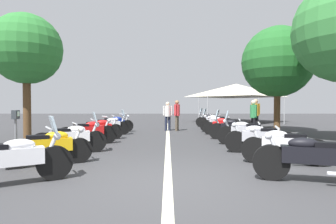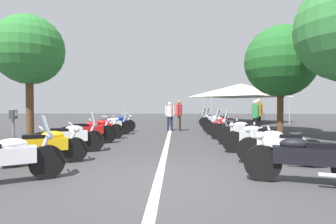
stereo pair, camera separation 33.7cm
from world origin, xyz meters
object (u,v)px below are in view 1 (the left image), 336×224
Objects in this scene: motorcycle_right_row_4 at (234,128)px; roadside_tree_2 at (278,62)px; motorcycle_left_row_2 at (71,138)px; bystander_1 at (168,114)px; motorcycle_right_row_7 at (216,121)px; motorcycle_right_row_6 at (219,123)px; bystander_0 at (254,115)px; motorcycle_left_row_5 at (109,125)px; bystander_3 at (177,113)px; motorcycle_right_row_1 at (284,145)px; motorcycle_left_row_4 at (99,129)px; bystander_2 at (256,113)px; motorcycle_right_row_3 at (246,132)px; event_tent at (236,90)px; motorcycle_left_row_1 at (49,146)px; motorcycle_right_row_0 at (313,158)px; parking_meter at (16,126)px; motorcycle_right_row_2 at (260,138)px; motorcycle_right_row_8 at (211,120)px; motorcycle_left_row_3 at (88,132)px; motorcycle_left_row_6 at (114,123)px; motorcycle_right_row_5 at (225,126)px; motorcycle_left_row_0 at (10,159)px; roadside_tree_1 at (26,50)px.

motorcycle_right_row_4 is 0.37× the size of roadside_tree_2.
bystander_1 reaches higher than motorcycle_left_row_2.
motorcycle_right_row_4 is 4.62m from motorcycle_right_row_7.
bystander_0 reaches higher than motorcycle_right_row_6.
motorcycle_right_row_6 is at bearing -8.52° from motorcycle_left_row_5.
motorcycle_left_row_2 is at bearing 85.97° from bystander_3.
motorcycle_left_row_4 is at bearing -22.79° from motorcycle_right_row_1.
bystander_0 reaches higher than motorcycle_left_row_2.
motorcycle_left_row_4 is 1.13× the size of bystander_2.
motorcycle_left_row_2 is 11.05m from roadside_tree_2.
event_tent is (12.96, -2.96, 2.17)m from motorcycle_right_row_3.
motorcycle_right_row_6 reaches higher than motorcycle_left_row_1.
parking_meter is at bearing 1.61° from motorcycle_right_row_0.
motorcycle_right_row_4 is at bearing 12.81° from motorcycle_left_row_1.
motorcycle_right_row_2 is 1.60m from motorcycle_right_row_3.
motorcycle_right_row_7 is 1.68m from motorcycle_right_row_8.
motorcycle_left_row_1 is at bearing 90.57° from bystander_3.
motorcycle_right_row_7 is (6.04, -0.01, 0.00)m from motorcycle_right_row_3.
bystander_3 is at bearing 82.17° from roadside_tree_2.
motorcycle_left_row_3 is 3.07m from motorcycle_left_row_5.
roadside_tree_2 is (1.44, -8.50, 3.20)m from motorcycle_left_row_5.
bystander_3 reaches higher than motorcycle_left_row_6.
motorcycle_right_row_6 reaches higher than motorcycle_right_row_5.
motorcycle_left_row_0 reaches higher than motorcycle_left_row_6.
motorcycle_left_row_1 is 0.92× the size of motorcycle_right_row_6.
motorcycle_right_row_0 reaches higher than motorcycle_left_row_1.
motorcycle_left_row_5 is 1.53× the size of parking_meter.
motorcycle_left_row_2 is at bearing 31.66° from motorcycle_right_row_3.
bystander_0 is (-4.66, -1.27, 0.50)m from motorcycle_right_row_8.
motorcycle_left_row_4 is (3.15, 0.00, -0.01)m from motorcycle_left_row_2.
motorcycle_left_row_0 is 1.58m from motorcycle_left_row_1.
motorcycle_left_row_6 is at bearing 80.87° from parking_meter.
roadside_tree_2 is (4.52, -8.56, 3.20)m from motorcycle_left_row_3.
bystander_0 is at bearing 15.32° from motorcycle_left_row_1.
motorcycle_left_row_1 is 0.34× the size of roadside_tree_1.
motorcycle_right_row_6 is at bearing -74.34° from roadside_tree_1.
motorcycle_right_row_4 is (-3.14, -5.53, 0.02)m from motorcycle_left_row_6.
motorcycle_left_row_4 is 5.54m from motorcycle_right_row_4.
bystander_3 is (9.92, 2.13, 0.52)m from motorcycle_right_row_0.
motorcycle_left_row_3 is at bearing 68.14° from motorcycle_left_row_2.
motorcycle_right_row_2 is 3.03m from motorcycle_right_row_4.
motorcycle_left_row_3 is 0.97× the size of motorcycle_left_row_4.
motorcycle_right_row_3 is 7.72m from motorcycle_right_row_8.
bystander_2 is (-3.36, -1.79, 0.55)m from motorcycle_right_row_8.
motorcycle_left_row_0 is at bearing 137.77° from roadside_tree_2.
bystander_0 reaches higher than motorcycle_left_row_6.
motorcycle_right_row_5 is at bearing -77.35° from bystander_2.
motorcycle_right_row_3 reaches higher than motorcycle_left_row_4.
motorcycle_left_row_4 is at bearing 59.05° from motorcycle_left_row_0.
motorcycle_left_row_1 is at bearing -64.90° from bystander_2.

